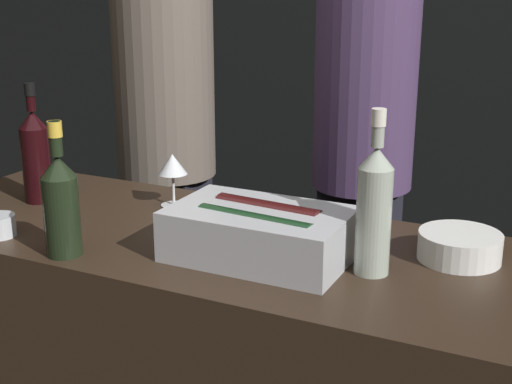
{
  "coord_description": "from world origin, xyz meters",
  "views": [
    {
      "loc": [
        0.72,
        -1.12,
        1.58
      ],
      "look_at": [
        0.0,
        0.35,
        1.08
      ],
      "focal_mm": 50.0,
      "sensor_mm": 36.0,
      "label": 1
    }
  ],
  "objects_px": {
    "ice_bin_with_bottles": "(260,232)",
    "red_wine_bottle_black_foil": "(36,154)",
    "bowl_white": "(460,246)",
    "white_wine_bottle": "(374,207)",
    "champagne_bottle": "(61,202)",
    "person_grey_polo": "(166,128)",
    "person_in_hoodie": "(363,137)",
    "wine_glass": "(173,167)"
  },
  "relations": [
    {
      "from": "champagne_bottle",
      "to": "person_in_hoodie",
      "type": "bearing_deg",
      "value": 74.21
    },
    {
      "from": "wine_glass",
      "to": "person_grey_polo",
      "type": "bearing_deg",
      "value": 124.52
    },
    {
      "from": "champagne_bottle",
      "to": "person_grey_polo",
      "type": "distance_m",
      "value": 1.07
    },
    {
      "from": "bowl_white",
      "to": "person_in_hoodie",
      "type": "height_order",
      "value": "person_in_hoodie"
    },
    {
      "from": "person_in_hoodie",
      "to": "red_wine_bottle_black_foil",
      "type": "bearing_deg",
      "value": -115.34
    },
    {
      "from": "ice_bin_with_bottles",
      "to": "bowl_white",
      "type": "xyz_separation_m",
      "value": [
        0.41,
        0.19,
        -0.03
      ]
    },
    {
      "from": "ice_bin_with_bottles",
      "to": "red_wine_bottle_black_foil",
      "type": "xyz_separation_m",
      "value": [
        -0.75,
        0.11,
        0.07
      ]
    },
    {
      "from": "wine_glass",
      "to": "champagne_bottle",
      "type": "bearing_deg",
      "value": -94.47
    },
    {
      "from": "ice_bin_with_bottles",
      "to": "wine_glass",
      "type": "distance_m",
      "value": 0.45
    },
    {
      "from": "ice_bin_with_bottles",
      "to": "person_in_hoodie",
      "type": "relative_size",
      "value": 0.22
    },
    {
      "from": "person_grey_polo",
      "to": "white_wine_bottle",
      "type": "bearing_deg",
      "value": 104.1
    },
    {
      "from": "person_in_hoodie",
      "to": "person_grey_polo",
      "type": "relative_size",
      "value": 1.0
    },
    {
      "from": "champagne_bottle",
      "to": "person_grey_polo",
      "type": "bearing_deg",
      "value": 110.28
    },
    {
      "from": "red_wine_bottle_black_foil",
      "to": "white_wine_bottle",
      "type": "distance_m",
      "value": 1.01
    },
    {
      "from": "bowl_white",
      "to": "white_wine_bottle",
      "type": "bearing_deg",
      "value": -134.85
    },
    {
      "from": "white_wine_bottle",
      "to": "person_grey_polo",
      "type": "distance_m",
      "value": 1.31
    },
    {
      "from": "red_wine_bottle_black_foil",
      "to": "person_grey_polo",
      "type": "distance_m",
      "value": 0.72
    },
    {
      "from": "champagne_bottle",
      "to": "bowl_white",
      "type": "bearing_deg",
      "value": 23.97
    },
    {
      "from": "ice_bin_with_bottles",
      "to": "red_wine_bottle_black_foil",
      "type": "distance_m",
      "value": 0.76
    },
    {
      "from": "white_wine_bottle",
      "to": "person_grey_polo",
      "type": "height_order",
      "value": "person_grey_polo"
    },
    {
      "from": "person_in_hoodie",
      "to": "person_grey_polo",
      "type": "bearing_deg",
      "value": -154.29
    },
    {
      "from": "red_wine_bottle_black_foil",
      "to": "white_wine_bottle",
      "type": "xyz_separation_m",
      "value": [
        1.01,
        -0.08,
        0.01
      ]
    },
    {
      "from": "ice_bin_with_bottles",
      "to": "person_in_hoodie",
      "type": "bearing_deg",
      "value": 94.55
    },
    {
      "from": "champagne_bottle",
      "to": "wine_glass",
      "type": "bearing_deg",
      "value": 85.53
    },
    {
      "from": "white_wine_bottle",
      "to": "champagne_bottle",
      "type": "height_order",
      "value": "white_wine_bottle"
    },
    {
      "from": "bowl_white",
      "to": "person_grey_polo",
      "type": "xyz_separation_m",
      "value": [
        -1.2,
        0.64,
        0.04
      ]
    },
    {
      "from": "ice_bin_with_bottles",
      "to": "person_grey_polo",
      "type": "height_order",
      "value": "person_grey_polo"
    },
    {
      "from": "white_wine_bottle",
      "to": "champagne_bottle",
      "type": "relative_size",
      "value": 1.15
    },
    {
      "from": "wine_glass",
      "to": "person_in_hoodie",
      "type": "height_order",
      "value": "person_in_hoodie"
    },
    {
      "from": "wine_glass",
      "to": "white_wine_bottle",
      "type": "distance_m",
      "value": 0.67
    },
    {
      "from": "ice_bin_with_bottles",
      "to": "red_wine_bottle_black_foil",
      "type": "relative_size",
      "value": 1.19
    },
    {
      "from": "ice_bin_with_bottles",
      "to": "wine_glass",
      "type": "height_order",
      "value": "wine_glass"
    },
    {
      "from": "champagne_bottle",
      "to": "white_wine_bottle",
      "type": "bearing_deg",
      "value": 17.37
    },
    {
      "from": "wine_glass",
      "to": "champagne_bottle",
      "type": "height_order",
      "value": "champagne_bottle"
    },
    {
      "from": "person_in_hoodie",
      "to": "white_wine_bottle",
      "type": "bearing_deg",
      "value": -59.58
    },
    {
      "from": "bowl_white",
      "to": "champagne_bottle",
      "type": "distance_m",
      "value": 0.91
    },
    {
      "from": "ice_bin_with_bottles",
      "to": "red_wine_bottle_black_foil",
      "type": "height_order",
      "value": "red_wine_bottle_black_foil"
    },
    {
      "from": "bowl_white",
      "to": "white_wine_bottle",
      "type": "relative_size",
      "value": 0.52
    },
    {
      "from": "bowl_white",
      "to": "person_in_hoodie",
      "type": "xyz_separation_m",
      "value": [
        -0.49,
        0.82,
        0.04
      ]
    },
    {
      "from": "ice_bin_with_bottles",
      "to": "white_wine_bottle",
      "type": "height_order",
      "value": "white_wine_bottle"
    },
    {
      "from": "wine_glass",
      "to": "champagne_bottle",
      "type": "distance_m",
      "value": 0.42
    },
    {
      "from": "ice_bin_with_bottles",
      "to": "champagne_bottle",
      "type": "relative_size",
      "value": 1.28
    }
  ]
}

